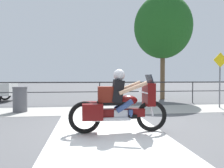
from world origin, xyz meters
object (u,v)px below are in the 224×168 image
object	(u,v)px
street_sign	(220,73)
tree_behind_sign	(163,27)
motorcycle	(118,104)
trash_bin	(20,99)

from	to	relation	value
street_sign	tree_behind_sign	bearing A→B (deg)	106.20
motorcycle	street_sign	xyz separation A→B (m)	(5.33, 3.89, 0.86)
street_sign	trash_bin	bearing A→B (deg)	-178.73
street_sign	tree_behind_sign	world-z (taller)	tree_behind_sign
motorcycle	tree_behind_sign	xyz separation A→B (m)	(4.14, 7.97, 3.85)
trash_bin	street_sign	bearing A→B (deg)	1.27
trash_bin	street_sign	distance (m)	8.72
motorcycle	tree_behind_sign	distance (m)	9.78
trash_bin	motorcycle	bearing A→B (deg)	-48.01
motorcycle	trash_bin	world-z (taller)	motorcycle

